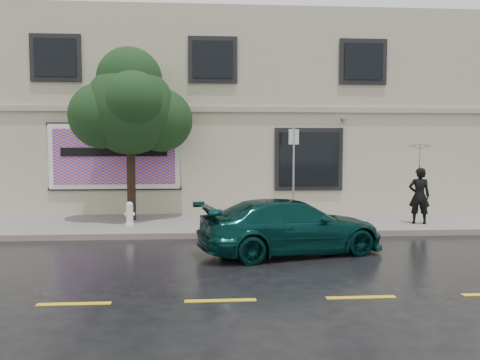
{
  "coord_description": "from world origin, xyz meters",
  "views": [
    {
      "loc": [
        -0.19,
        -10.52,
        2.35
      ],
      "look_at": [
        0.7,
        2.2,
        1.46
      ],
      "focal_mm": 35.0,
      "sensor_mm": 36.0,
      "label": 1
    }
  ],
  "objects": [
    {
      "name": "ground",
      "position": [
        0.0,
        0.0,
        0.0
      ],
      "size": [
        90.0,
        90.0,
        0.0
      ],
      "primitive_type": "plane",
      "color": "black",
      "rests_on": "ground"
    },
    {
      "name": "car",
      "position": [
        1.65,
        -0.37,
        0.6
      ],
      "size": [
        4.46,
        2.79,
        1.21
      ],
      "primitive_type": "imported",
      "rotation": [
        0.0,
        0.0,
        1.82
      ],
      "color": "#08312E",
      "rests_on": "ground"
    },
    {
      "name": "curb",
      "position": [
        0.0,
        1.5,
        0.07
      ],
      "size": [
        20.0,
        0.18,
        0.16
      ],
      "primitive_type": "cube",
      "color": "slate",
      "rests_on": "ground"
    },
    {
      "name": "umbrella",
      "position": [
        5.89,
        2.47,
        2.1
      ],
      "size": [
        1.12,
        1.12,
        0.67
      ],
      "primitive_type": "imported",
      "rotation": [
        0.0,
        0.0,
        0.28
      ],
      "color": "black",
      "rests_on": "pedestrian"
    },
    {
      "name": "road_marking",
      "position": [
        0.0,
        -3.5,
        0.01
      ],
      "size": [
        19.0,
        0.12,
        0.01
      ],
      "primitive_type": "cube",
      "color": "gold",
      "rests_on": "ground"
    },
    {
      "name": "street_tree",
      "position": [
        -2.49,
        3.75,
        3.46
      ],
      "size": [
        2.69,
        2.69,
        4.67
      ],
      "color": "black",
      "rests_on": "sidewalk"
    },
    {
      "name": "building",
      "position": [
        0.0,
        9.0,
        3.5
      ],
      "size": [
        20.0,
        8.12,
        7.0
      ],
      "color": "#BDB798",
      "rests_on": "ground"
    },
    {
      "name": "pedestrian",
      "position": [
        5.89,
        2.47,
        0.96
      ],
      "size": [
        0.67,
        0.52,
        1.62
      ],
      "primitive_type": "imported",
      "rotation": [
        0.0,
        0.0,
        2.89
      ],
      "color": "black",
      "rests_on": "sidewalk"
    },
    {
      "name": "billboard",
      "position": [
        -3.2,
        4.92,
        2.05
      ],
      "size": [
        4.3,
        0.16,
        2.2
      ],
      "color": "white",
      "rests_on": "ground"
    },
    {
      "name": "sign_pole",
      "position": [
        2.36,
        3.2,
        1.8
      ],
      "size": [
        0.33,
        0.14,
        2.78
      ],
      "rotation": [
        0.0,
        0.0,
        0.37
      ],
      "color": "gray",
      "rests_on": "sidewalk"
    },
    {
      "name": "sidewalk",
      "position": [
        0.0,
        3.25,
        0.07
      ],
      "size": [
        20.0,
        3.5,
        0.15
      ],
      "primitive_type": "cube",
      "color": "gray",
      "rests_on": "ground"
    },
    {
      "name": "fire_hydrant",
      "position": [
        -2.37,
        2.63,
        0.48
      ],
      "size": [
        0.28,
        0.26,
        0.69
      ],
      "rotation": [
        0.0,
        0.0,
        -0.32
      ],
      "color": "silver",
      "rests_on": "sidewalk"
    }
  ]
}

